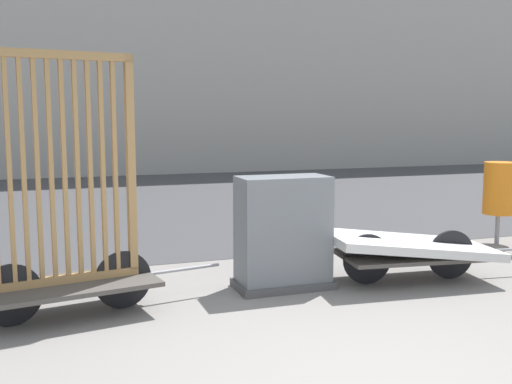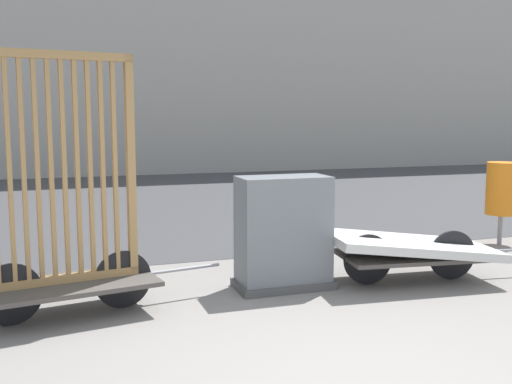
% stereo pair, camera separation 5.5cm
% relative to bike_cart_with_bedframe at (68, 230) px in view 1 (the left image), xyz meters
% --- Properties ---
extents(road_strip, '(56.00, 10.61, 0.01)m').
position_rel_bike_cart_with_bedframe_xyz_m(road_strip, '(1.70, 6.84, -0.76)').
color(road_strip, '#424244').
rests_on(road_strip, ground_plane).
extents(building_facade, '(48.00, 4.00, 9.52)m').
position_rel_bike_cart_with_bedframe_xyz_m(building_facade, '(1.70, 14.14, 4.00)').
color(building_facade, '#B2ADA3').
rests_on(building_facade, ground_plane).
extents(bike_cart_with_bedframe, '(2.20, 1.03, 2.26)m').
position_rel_bike_cart_with_bedframe_xyz_m(bike_cart_with_bedframe, '(0.00, 0.00, 0.00)').
color(bike_cart_with_bedframe, '#4C4742').
rests_on(bike_cart_with_bedframe, ground_plane).
extents(bike_cart_with_mattress, '(2.35, 1.09, 0.53)m').
position_rel_bike_cart_with_bedframe_xyz_m(bike_cart_with_mattress, '(3.41, -0.00, -0.41)').
color(bike_cart_with_mattress, '#4C4742').
rests_on(bike_cart_with_mattress, ground_plane).
extents(utility_cabinet, '(0.96, 0.52, 1.13)m').
position_rel_bike_cart_with_bedframe_xyz_m(utility_cabinet, '(2.06, 0.21, -0.24)').
color(utility_cabinet, '#4C4C4C').
rests_on(utility_cabinet, ground_plane).
extents(trash_bin, '(0.41, 0.41, 1.11)m').
position_rel_bike_cart_with_bedframe_xyz_m(trash_bin, '(5.56, 1.18, -0.01)').
color(trash_bin, gray).
rests_on(trash_bin, ground_plane).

